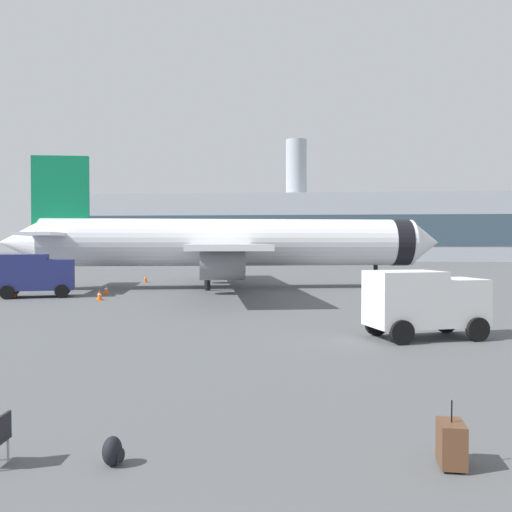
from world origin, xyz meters
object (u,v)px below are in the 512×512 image
airplane_at_gate (229,243)px  service_truck (35,273)px  cargo_van (424,301)px  safety_cone_outer (100,295)px  safety_cone_mid (15,292)px  safety_cone_far (106,290)px  rolling_suitcase (451,444)px  traveller_backpack (113,451)px  safety_cone_near (145,278)px

airplane_at_gate → service_truck: (-11.91, -8.91, -2.05)m
cargo_van → safety_cone_outer: size_ratio=7.44×
airplane_at_gate → cargo_van: (10.82, -23.26, -2.21)m
service_truck → cargo_van: bearing=-32.3°
cargo_van → safety_cone_outer: (-17.68, 12.77, -1.13)m
cargo_van → safety_cone_outer: bearing=144.2°
safety_cone_mid → safety_cone_far: bearing=26.3°
safety_cone_mid → safety_cone_outer: size_ratio=1.09×
safety_cone_mid → service_truck: bearing=-2.3°
rolling_suitcase → traveller_backpack: 5.55m
airplane_at_gate → traveller_backpack: airplane_at_gate is taller
cargo_van → safety_cone_far: (-18.84, 17.07, -1.13)m
service_truck → rolling_suitcase: service_truck is taller
safety_cone_far → rolling_suitcase: (16.76, -29.64, 0.07)m
service_truck → safety_cone_near: (3.30, 14.51, -1.24)m
safety_cone_mid → safety_cone_near: bearing=71.6°
safety_cone_mid → safety_cone_far: safety_cone_mid is taller
safety_cone_near → safety_cone_outer: bearing=-83.8°
service_truck → safety_cone_mid: service_truck is taller
rolling_suitcase → traveller_backpack: (-5.53, -0.44, -0.16)m
airplane_at_gate → cargo_van: size_ratio=7.41×
safety_cone_outer → rolling_suitcase: size_ratio=0.59×
service_truck → traveller_backpack: service_truck is taller
cargo_van → traveller_backpack: bearing=-120.3°
safety_cone_mid → traveller_backpack: (16.61, -27.42, -0.11)m
airplane_at_gate → safety_cone_near: airplane_at_gate is taller
safety_cone_near → safety_cone_far: size_ratio=1.14×
airplane_at_gate → safety_cone_outer: (-6.86, -10.50, -3.34)m
cargo_van → safety_cone_near: cargo_van is taller
service_truck → safety_cone_outer: (5.05, -1.58, -1.29)m
cargo_van → traveller_backpack: (-7.61, -13.01, -1.22)m
safety_cone_near → safety_cone_outer: (1.75, -16.09, -0.05)m
safety_cone_outer → rolling_suitcase: bearing=-58.4°
airplane_at_gate → cargo_van: airplane_at_gate is taller
airplane_at_gate → safety_cone_far: 10.67m
service_truck → cargo_van: (22.73, -14.35, -0.16)m
service_truck → safety_cone_far: bearing=35.0°
traveller_backpack → safety_cone_outer: bearing=111.3°
safety_cone_far → safety_cone_near: bearing=92.8°
safety_cone_near → rolling_suitcase: (17.34, -41.43, 0.02)m
airplane_at_gate → safety_cone_near: 10.78m
service_truck → safety_cone_far: size_ratio=8.13×
service_truck → safety_cone_mid: (-1.50, 0.06, -1.26)m
safety_cone_mid → safety_cone_outer: bearing=-14.1°
cargo_van → safety_cone_near: 34.80m
traveller_backpack → safety_cone_mid: bearing=121.2°
safety_cone_outer → cargo_van: bearing=-35.8°
safety_cone_far → traveller_backpack: (11.23, -30.08, -0.09)m
cargo_van → safety_cone_far: bearing=137.8°
safety_cone_near → safety_cone_mid: 15.22m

